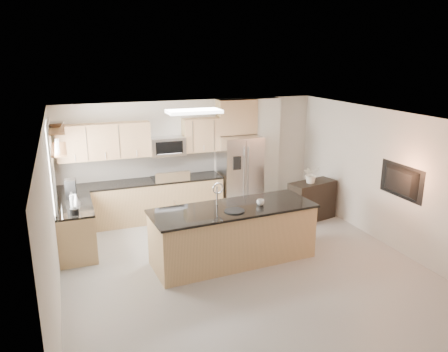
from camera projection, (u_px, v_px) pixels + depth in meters
name	position (u px, v px, depth m)	size (l,w,h in m)	color
floor	(245.00, 270.00, 7.52)	(6.50, 6.50, 0.00)	gray
ceiling	(248.00, 120.00, 6.82)	(6.00, 6.50, 0.02)	white
wall_back	(191.00, 157.00, 10.10)	(6.00, 0.02, 2.60)	beige
wall_front	(378.00, 299.00, 4.24)	(6.00, 0.02, 2.60)	beige
wall_left	(52.00, 222.00, 6.17)	(0.02, 6.50, 2.60)	beige
wall_right	(394.00, 181.00, 8.18)	(0.02, 6.50, 2.60)	beige
back_counter	(143.00, 201.00, 9.63)	(3.55, 0.66, 1.44)	tan
left_counter	(76.00, 227.00, 8.17)	(0.66, 1.50, 0.92)	tan
range	(170.00, 198.00, 9.83)	(0.76, 0.64, 1.14)	black
upper_cabinets	(135.00, 139.00, 9.38)	(3.50, 0.33, 0.75)	tan
microwave	(167.00, 146.00, 9.63)	(0.76, 0.40, 0.40)	silver
refrigerator	(240.00, 173.00, 10.23)	(0.92, 0.78, 1.78)	silver
partition_column	(265.00, 152.00, 10.58)	(0.60, 0.30, 2.60)	silver
window	(52.00, 167.00, 7.75)	(0.04, 1.15, 1.65)	white
shelf_lower	(58.00, 149.00, 7.80)	(0.30, 1.20, 0.04)	#99663D
shelf_upper	(55.00, 129.00, 7.70)	(0.30, 1.20, 0.04)	#99663D
ceiling_fixture	(194.00, 111.00, 8.14)	(1.00, 0.50, 0.06)	white
island	(233.00, 234.00, 7.77)	(2.97, 1.23, 1.43)	tan
credenza	(312.00, 201.00, 9.75)	(1.09, 0.46, 0.87)	black
cup	(260.00, 202.00, 7.72)	(0.14, 0.14, 0.11)	silver
platter	(235.00, 211.00, 7.44)	(0.35, 0.35, 0.02)	black
blender	(74.00, 206.00, 7.51)	(0.15, 0.15, 0.35)	black
kettle	(76.00, 199.00, 8.02)	(0.18, 0.18, 0.22)	silver
coffee_maker	(71.00, 189.00, 8.35)	(0.21, 0.25, 0.37)	black
bowl	(55.00, 124.00, 7.82)	(0.41, 0.41, 0.10)	silver
flower_vase	(311.00, 170.00, 9.48)	(0.55, 0.47, 0.61)	silver
television	(398.00, 182.00, 7.95)	(1.08, 0.14, 0.62)	black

